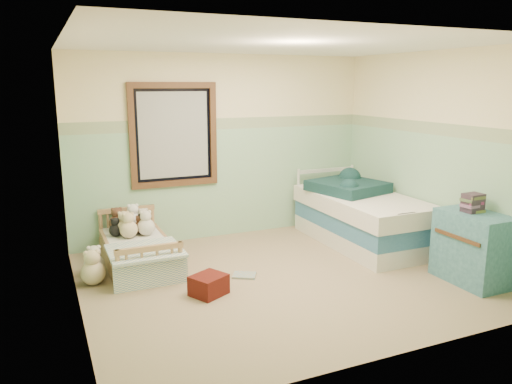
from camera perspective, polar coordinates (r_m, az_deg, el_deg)
name	(u,v)px	position (r m, az deg, el deg)	size (l,w,h in m)	color
floor	(281,279)	(5.62, 2.86, -9.90)	(4.20, 3.60, 0.02)	#917851
ceiling	(284,43)	(5.22, 3.16, 16.66)	(4.20, 3.60, 0.02)	white
wall_back	(223,147)	(6.91, -3.73, 5.11)	(4.20, 0.04, 2.50)	beige
wall_front	(393,204)	(3.79, 15.31, -1.29)	(4.20, 0.04, 2.50)	beige
wall_left	(71,182)	(4.73, -20.36, 1.03)	(0.04, 3.60, 2.50)	beige
wall_right	(436,156)	(6.49, 19.86, 3.93)	(0.04, 3.60, 2.50)	beige
wainscot_mint	(224,183)	(6.98, -3.63, 1.02)	(4.20, 0.01, 1.50)	#8EB99B
border_strip	(224,124)	(6.87, -3.72, 7.79)	(4.20, 0.01, 0.15)	#4B724F
window_frame	(174,135)	(6.65, -9.35, 6.42)	(1.16, 0.06, 1.36)	#432715
window_blinds	(174,135)	(6.66, -9.37, 6.43)	(0.92, 0.01, 1.12)	#B4B4B1
toddler_bed_frame	(138,258)	(6.12, -13.29, -7.30)	(0.72, 1.44, 0.19)	#946541
toddler_mattress	(138,245)	(6.07, -13.36, -5.94)	(0.66, 1.38, 0.12)	silver
patchwork_quilt	(145,251)	(5.63, -12.55, -6.56)	(0.78, 0.72, 0.03)	#668CAE
plush_bed_brown	(117,223)	(6.48, -15.55, -3.42)	(0.20, 0.20, 0.20)	brown
plush_bed_white	(133,221)	(6.51, -13.81, -3.18)	(0.22, 0.22, 0.22)	white
plush_bed_tan	(124,227)	(6.28, -14.80, -3.89)	(0.20, 0.20, 0.20)	beige
plush_bed_dark	(143,226)	(6.32, -12.73, -3.83)	(0.17, 0.17, 0.17)	black
plush_floor_cream	(95,265)	(5.93, -17.92, -7.97)	(0.24, 0.24, 0.24)	beige
plush_floor_tan	(93,273)	(5.68, -18.10, -8.77)	(0.26, 0.26, 0.26)	beige
twin_bed_frame	(362,235)	(6.89, 11.96, -4.87)	(0.98, 1.96, 0.22)	white
twin_boxspring	(362,220)	(6.83, 12.04, -3.10)	(0.98, 1.96, 0.22)	#235185
twin_mattress	(363,204)	(6.78, 12.13, -1.31)	(1.02, 2.00, 0.22)	silver
teal_blanket	(348,186)	(6.95, 10.42, 0.62)	(0.84, 0.88, 0.14)	#143C42
dresser	(473,248)	(5.88, 23.52, -5.85)	(0.48, 0.77, 0.77)	#295667
book_stack	(473,203)	(5.79, 23.50, -1.14)	(0.20, 0.16, 0.20)	#462224
red_pillow	(209,285)	(5.19, -5.42, -10.52)	(0.33, 0.29, 0.21)	maroon
floor_book	(244,275)	(5.66, -1.33, -9.48)	(0.25, 0.20, 0.02)	#CC883B
extra_plush_0	(146,227)	(6.21, -12.43, -3.91)	(0.21, 0.21, 0.21)	beige
extra_plush_1	(140,227)	(6.33, -13.06, -3.90)	(0.15, 0.15, 0.15)	brown
extra_plush_2	(116,230)	(6.26, -15.73, -4.21)	(0.16, 0.16, 0.16)	black
extra_plush_3	(129,229)	(6.15, -14.32, -4.16)	(0.21, 0.21, 0.21)	beige
extra_plush_4	(144,222)	(6.49, -12.70, -3.35)	(0.18, 0.18, 0.18)	beige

